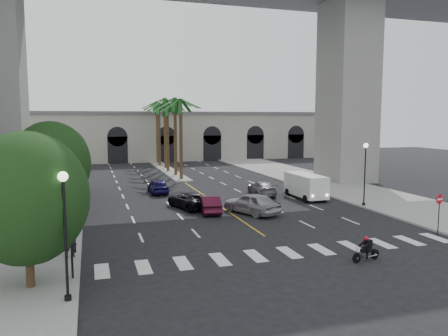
% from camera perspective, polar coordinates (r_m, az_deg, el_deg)
% --- Properties ---
extents(ground, '(140.00, 140.00, 0.00)m').
position_cam_1_polar(ground, '(26.15, 7.06, -9.95)').
color(ground, black).
rests_on(ground, ground).
extents(sidewalk_left, '(8.00, 100.00, 0.15)m').
position_cam_1_polar(sidewalk_left, '(38.82, -23.78, -4.90)').
color(sidewalk_left, gray).
rests_on(sidewalk_left, ground).
extents(sidewalk_right, '(8.00, 100.00, 0.15)m').
position_cam_1_polar(sidewalk_right, '(46.14, 16.48, -2.86)').
color(sidewalk_right, gray).
rests_on(sidewalk_right, ground).
extents(median, '(2.00, 24.00, 0.20)m').
position_cam_1_polar(median, '(62.14, -7.44, -0.26)').
color(median, gray).
rests_on(median, ground).
extents(pier_building, '(71.00, 10.50, 8.50)m').
position_cam_1_polar(pier_building, '(78.59, -9.60, 4.17)').
color(pier_building, '#B4ACA2').
rests_on(pier_building, ground).
extents(bridge, '(75.00, 13.00, 26.00)m').
position_cam_1_polar(bridge, '(48.21, -0.07, 19.87)').
color(bridge, gray).
rests_on(bridge, ground).
extents(palm_a, '(3.20, 3.20, 10.30)m').
position_cam_1_polar(palm_a, '(51.91, -5.70, 8.39)').
color(palm_a, '#47331E').
rests_on(palm_a, ground).
extents(palm_b, '(3.20, 3.20, 10.60)m').
position_cam_1_polar(palm_b, '(55.86, -6.43, 8.53)').
color(palm_b, '#47331E').
rests_on(palm_b, ground).
extents(palm_c, '(3.20, 3.20, 10.10)m').
position_cam_1_polar(palm_c, '(59.73, -7.43, 7.94)').
color(palm_c, '#47331E').
rests_on(palm_c, ground).
extents(palm_d, '(3.20, 3.20, 10.90)m').
position_cam_1_polar(palm_d, '(63.75, -7.74, 8.51)').
color(palm_d, '#47331E').
rests_on(palm_d, ground).
extents(palm_e, '(3.20, 3.20, 10.40)m').
position_cam_1_polar(palm_e, '(67.64, -8.51, 7.99)').
color(palm_e, '#47331E').
rests_on(palm_e, ground).
extents(palm_f, '(3.20, 3.20, 10.70)m').
position_cam_1_polar(palm_f, '(71.65, -8.77, 8.12)').
color(palm_f, '#47331E').
rests_on(palm_f, ground).
extents(street_tree_near, '(5.20, 5.20, 6.89)m').
position_cam_1_polar(street_tree_near, '(20.29, -24.41, -3.63)').
color(street_tree_near, '#382616').
rests_on(street_tree_near, ground).
extents(street_tree_mid, '(5.44, 5.44, 7.21)m').
position_cam_1_polar(street_tree_mid, '(33.10, -21.64, 0.55)').
color(street_tree_mid, '#382616').
rests_on(street_tree_mid, ground).
extents(street_tree_far, '(5.04, 5.04, 6.68)m').
position_cam_1_polar(street_tree_far, '(45.05, -20.47, 1.67)').
color(street_tree_far, '#382616').
rests_on(street_tree_far, ground).
extents(lamp_post_left_near, '(0.40, 0.40, 5.35)m').
position_cam_1_polar(lamp_post_left_near, '(18.35, -20.07, -7.03)').
color(lamp_post_left_near, black).
rests_on(lamp_post_left_near, ground).
extents(lamp_post_left_far, '(0.40, 0.40, 5.35)m').
position_cam_1_polar(lamp_post_left_far, '(39.08, -18.58, 0.06)').
color(lamp_post_left_far, black).
rests_on(lamp_post_left_far, ground).
extents(lamp_post_right, '(0.40, 0.40, 5.35)m').
position_cam_1_polar(lamp_post_right, '(37.98, 17.94, -0.09)').
color(lamp_post_right, black).
rests_on(lamp_post_right, ground).
extents(traffic_signal_near, '(0.25, 0.18, 3.65)m').
position_cam_1_polar(traffic_signal_near, '(20.94, -19.38, -7.35)').
color(traffic_signal_near, black).
rests_on(traffic_signal_near, ground).
extents(traffic_signal_far, '(0.25, 0.18, 3.65)m').
position_cam_1_polar(traffic_signal_far, '(24.84, -19.04, -5.18)').
color(traffic_signal_far, black).
rests_on(traffic_signal_far, ground).
extents(motorcycle_rider, '(1.82, 0.57, 1.32)m').
position_cam_1_polar(motorcycle_rider, '(24.22, 18.16, -10.10)').
color(motorcycle_rider, black).
rests_on(motorcycle_rider, ground).
extents(car_a, '(3.83, 5.27, 1.67)m').
position_cam_1_polar(car_a, '(33.99, 3.62, -4.61)').
color(car_a, '#A5A5A9').
rests_on(car_a, ground).
extents(car_b, '(1.98, 4.27, 1.35)m').
position_cam_1_polar(car_b, '(34.38, -1.88, -4.74)').
color(car_b, '#430D21').
rests_on(car_b, ground).
extents(car_c, '(3.50, 5.26, 1.34)m').
position_cam_1_polar(car_c, '(36.23, -4.51, -4.18)').
color(car_c, black).
rests_on(car_c, ground).
extents(car_d, '(2.30, 4.81, 1.35)m').
position_cam_1_polar(car_d, '(42.24, 4.98, -2.64)').
color(car_d, slate).
rests_on(car_d, ground).
extents(car_e, '(1.73, 4.23, 1.43)m').
position_cam_1_polar(car_e, '(43.53, -8.62, -2.36)').
color(car_e, '#120F46').
rests_on(car_e, ground).
extents(cargo_van, '(2.17, 5.31, 2.26)m').
position_cam_1_polar(cargo_van, '(40.87, 10.65, -2.22)').
color(cargo_van, white).
rests_on(cargo_van, ground).
extents(pedestrian_a, '(0.78, 0.60, 1.89)m').
position_cam_1_polar(pedestrian_a, '(24.46, -19.45, -8.78)').
color(pedestrian_a, black).
rests_on(pedestrian_a, sidewalk_left).
extents(pedestrian_b, '(0.90, 0.78, 1.58)m').
position_cam_1_polar(pedestrian_b, '(27.73, -19.75, -7.32)').
color(pedestrian_b, black).
rests_on(pedestrian_b, sidewalk_left).
extents(do_not_enter_sign, '(0.64, 0.18, 2.67)m').
position_cam_1_polar(do_not_enter_sign, '(30.62, 26.30, -4.41)').
color(do_not_enter_sign, black).
rests_on(do_not_enter_sign, ground).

